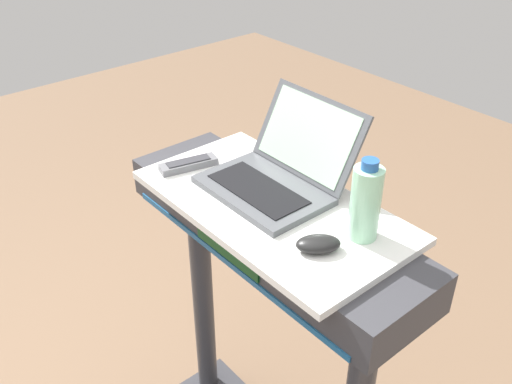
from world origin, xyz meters
TOP-DOWN VIEW (x-y plane):
  - desk_board at (0.00, 0.70)m, footprint 0.71×0.38m
  - laptop at (-0.05, 0.76)m, footprint 0.33×0.32m
  - computer_mouse at (0.21, 0.65)m, footprint 0.11×0.12m
  - water_bottle at (0.24, 0.77)m, footprint 0.07×0.07m
  - tv_remote at (-0.28, 0.64)m, footprint 0.08×0.17m

SIDE VIEW (x-z plane):
  - desk_board at x=0.00m, z-range 1.11..1.13m
  - tv_remote at x=-0.28m, z-range 1.13..1.16m
  - computer_mouse at x=0.21m, z-range 1.13..1.17m
  - laptop at x=-0.05m, z-range 1.07..1.28m
  - water_bottle at x=0.24m, z-range 1.13..1.32m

